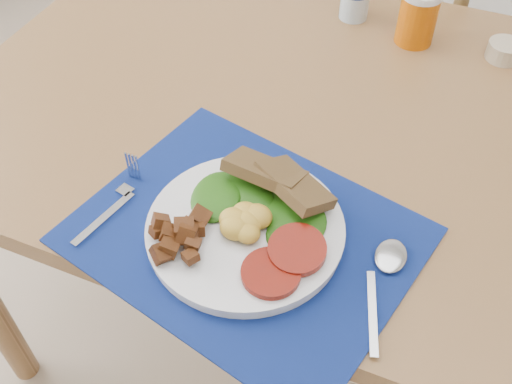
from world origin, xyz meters
TOP-DOWN VIEW (x-y plane):
  - table at (0.00, 0.20)m, footprint 1.40×0.90m
  - chair_far at (-0.00, 0.84)m, footprint 0.48×0.46m
  - placemat at (-0.05, -0.11)m, footprint 0.54×0.47m
  - breakfast_plate at (-0.06, -0.12)m, footprint 0.28×0.28m
  - fork at (-0.26, -0.13)m, footprint 0.04×0.17m
  - spoon at (0.15, -0.10)m, footprint 0.05×0.19m
  - juice_glass at (0.06, 0.48)m, footprint 0.08×0.08m
  - ramekin at (0.23, 0.48)m, footprint 0.07×0.07m

SIDE VIEW (x-z plane):
  - chair_far at x=0.00m, z-range 0.02..1.06m
  - table at x=0.00m, z-range 0.29..1.04m
  - placemat at x=-0.05m, z-range 0.75..0.75m
  - fork at x=-0.26m, z-range 0.75..0.76m
  - spoon at x=0.15m, z-range 0.75..0.76m
  - ramekin at x=0.23m, z-range 0.75..0.78m
  - breakfast_plate at x=-0.06m, z-range 0.74..0.81m
  - juice_glass at x=0.06m, z-range 0.75..0.85m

